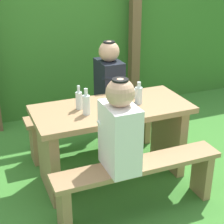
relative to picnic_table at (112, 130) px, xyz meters
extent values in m
plane|color=#3E8231|center=(0.00, 0.00, -0.50)|extent=(12.00, 12.00, 0.00)
cube|color=#367127|center=(0.00, 2.05, 0.58)|extent=(6.40, 0.85, 2.15)
cube|color=brown|center=(0.91, 1.45, 0.49)|extent=(0.12, 0.12, 1.98)
cube|color=#9E7A51|center=(0.00, 0.00, 0.21)|extent=(1.40, 0.64, 0.05)
cube|color=#9E7A51|center=(-0.60, 0.00, -0.16)|extent=(0.08, 0.54, 0.68)
cube|color=#9E7A51|center=(0.60, 0.00, -0.16)|extent=(0.08, 0.54, 0.68)
cube|color=#9E7A51|center=(0.00, -0.55, -0.05)|extent=(1.40, 0.24, 0.04)
cube|color=#9E7A51|center=(-0.62, -0.55, -0.29)|extent=(0.07, 0.22, 0.42)
cube|color=#9E7A51|center=(0.62, -0.55, -0.29)|extent=(0.07, 0.22, 0.42)
cube|color=#9E7A51|center=(0.00, 0.55, -0.05)|extent=(1.40, 0.24, 0.04)
cube|color=#9E7A51|center=(-0.62, 0.55, -0.29)|extent=(0.07, 0.22, 0.42)
cube|color=#9E7A51|center=(0.62, 0.55, -0.29)|extent=(0.07, 0.22, 0.42)
cube|color=white|center=(-0.17, -0.55, 0.23)|extent=(0.22, 0.34, 0.52)
sphere|color=tan|center=(-0.17, -0.55, 0.58)|extent=(0.21, 0.21, 0.21)
cylinder|color=black|center=(-0.17, -0.55, 0.67)|extent=(0.12, 0.12, 0.02)
cylinder|color=white|center=(-0.17, -0.41, 0.33)|extent=(0.25, 0.07, 0.15)
cube|color=black|center=(0.20, 0.55, 0.23)|extent=(0.22, 0.34, 0.52)
sphere|color=tan|center=(0.20, 0.55, 0.58)|extent=(0.21, 0.21, 0.21)
cylinder|color=black|center=(0.20, 0.55, 0.67)|extent=(0.12, 0.12, 0.02)
cylinder|color=black|center=(0.20, 0.41, 0.33)|extent=(0.25, 0.07, 0.15)
cylinder|color=silver|center=(0.27, 0.14, 0.27)|extent=(0.07, 0.07, 0.08)
cylinder|color=silver|center=(-0.26, -0.07, 0.32)|extent=(0.06, 0.06, 0.17)
cylinder|color=silver|center=(-0.26, -0.07, 0.43)|extent=(0.03, 0.03, 0.06)
cylinder|color=silver|center=(-0.28, 0.06, 0.31)|extent=(0.06, 0.06, 0.15)
cylinder|color=silver|center=(-0.28, 0.06, 0.42)|extent=(0.03, 0.03, 0.06)
cylinder|color=silver|center=(0.25, -0.03, 0.31)|extent=(0.07, 0.07, 0.15)
cylinder|color=silver|center=(0.25, -0.03, 0.41)|extent=(0.03, 0.03, 0.05)
cube|color=black|center=(0.16, -0.05, 0.24)|extent=(0.13, 0.16, 0.01)
camera|label=1|loc=(-1.11, -2.70, 1.47)|focal=57.56mm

